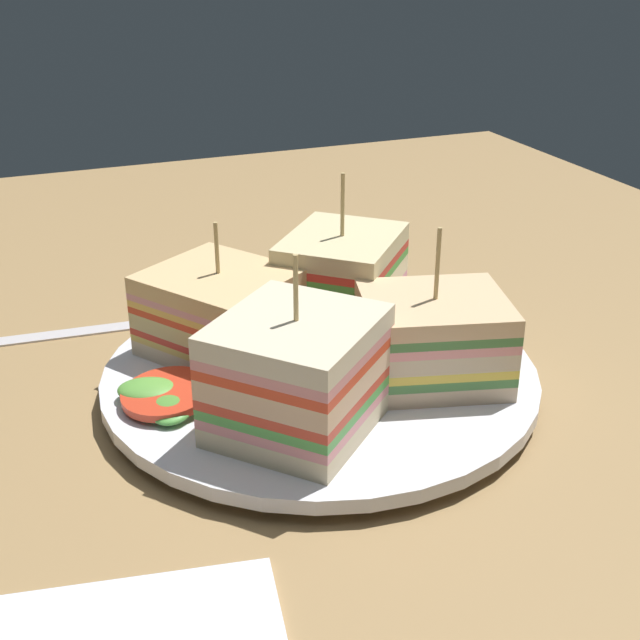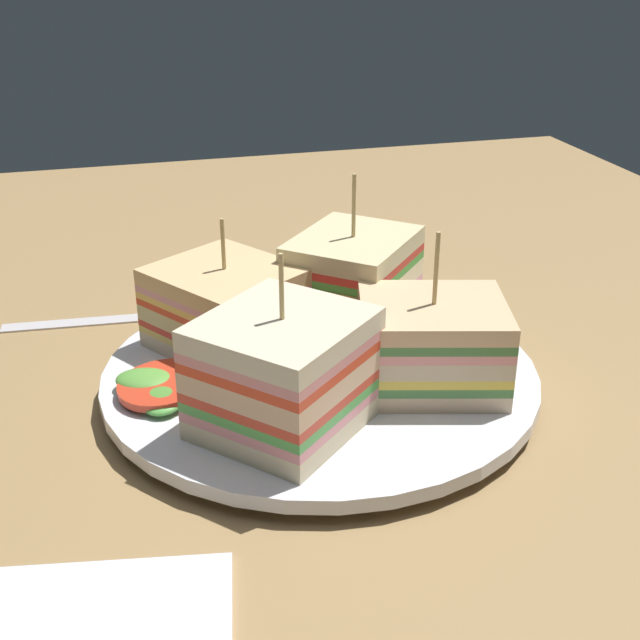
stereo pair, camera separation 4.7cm
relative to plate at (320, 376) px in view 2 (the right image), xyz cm
name	(u,v)px [view 2 (the right image)]	position (x,y,z in cm)	size (l,w,h in cm)	color
ground_plane	(320,403)	(0.00, 0.00, -1.75)	(106.86, 89.02, 1.80)	#99774A
plate	(320,376)	(0.00, 0.00, 0.00)	(24.50, 24.50, 1.40)	white
sandwich_wedge_0	(227,308)	(-4.25, -4.49, 2.97)	(10.34, 10.13, 7.87)	beige
sandwich_wedge_1	(284,373)	(5.24, -3.27, 3.48)	(10.37, 10.43, 9.18)	beige
sandwich_wedge_2	(431,344)	(3.22, 5.27, 2.92)	(8.35, 9.21, 8.72)	beige
sandwich_wedge_3	(352,281)	(-5.12, 3.46, 3.42)	(10.00, 9.88, 9.62)	#E1C58A
salad_garnish	(161,389)	(0.95, -8.99, 1.09)	(5.51, 5.31, 1.17)	#5EA440
spoon	(167,311)	(-12.30, -7.37, -0.47)	(2.90, 14.84, 1.00)	silver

